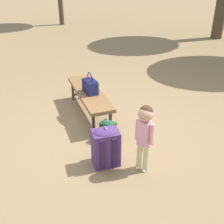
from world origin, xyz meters
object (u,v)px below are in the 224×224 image
(park_bench, at_px, (89,94))
(backpack_large, at_px, (106,146))
(backpack_small, at_px, (108,130))
(handbag, at_px, (90,86))
(child_standing, at_px, (145,129))

(park_bench, height_order, backpack_large, backpack_large)
(backpack_small, bearing_deg, handbag, -172.35)
(backpack_small, bearing_deg, child_standing, 20.20)
(child_standing, relative_size, backpack_large, 1.60)
(backpack_large, bearing_deg, backpack_small, 163.66)
(child_standing, xyz_separation_m, backpack_small, (-0.77, -0.28, -0.44))
(park_bench, bearing_deg, backpack_small, 7.91)
(backpack_large, relative_size, backpack_small, 1.61)
(handbag, distance_m, backpack_small, 0.93)
(park_bench, relative_size, backpack_large, 2.79)
(park_bench, distance_m, backpack_small, 0.93)
(child_standing, bearing_deg, backpack_small, -159.80)
(park_bench, height_order, backpack_small, park_bench)
(handbag, relative_size, backpack_small, 1.02)
(handbag, height_order, child_standing, child_standing)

